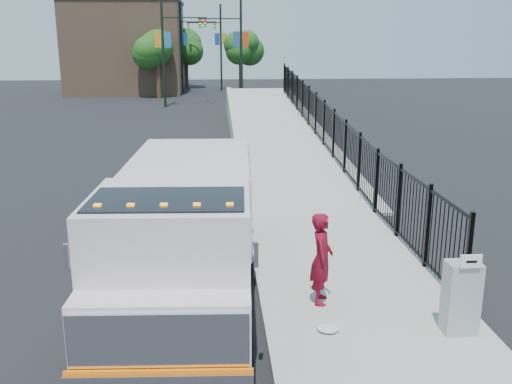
{
  "coord_description": "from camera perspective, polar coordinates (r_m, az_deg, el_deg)",
  "views": [
    {
      "loc": [
        -0.92,
        -11.25,
        4.92
      ],
      "look_at": [
        0.02,
        2.0,
        1.32
      ],
      "focal_mm": 40.0,
      "sensor_mm": 36.0,
      "label": 1
    }
  ],
  "objects": [
    {
      "name": "tree_0",
      "position": [
        49.0,
        -9.87,
        13.83
      ],
      "size": [
        2.91,
        2.91,
        5.46
      ],
      "color": "#382314",
      "rests_on": "ground"
    },
    {
      "name": "curb",
      "position": [
        10.48,
        1.48,
        -12.35
      ],
      "size": [
        0.3,
        12.0,
        0.16
      ],
      "primitive_type": "cube",
      "color": "#ADAAA3",
      "rests_on": "ground"
    },
    {
      "name": "arrow_sign",
      "position": [
        9.77,
        20.71,
        -6.5
      ],
      "size": [
        0.35,
        0.04,
        0.22
      ],
      "primitive_type": "cube",
      "color": "white",
      "rests_on": "utility_cabinet"
    },
    {
      "name": "tree_1",
      "position": [
        50.21,
        -1.53,
        14.02
      ],
      "size": [
        2.31,
        2.31,
        5.16
      ],
      "color": "#382314",
      "rests_on": "ground"
    },
    {
      "name": "truck",
      "position": [
        10.9,
        -7.19,
        -3.23
      ],
      "size": [
        2.88,
        7.92,
        2.68
      ],
      "rotation": [
        0.0,
        0.0,
        -0.05
      ],
      "color": "black",
      "rests_on": "ground"
    },
    {
      "name": "light_pole_3",
      "position": [
        56.27,
        -3.85,
        14.57
      ],
      "size": [
        3.78,
        0.22,
        8.0
      ],
      "color": "black",
      "rests_on": "ground"
    },
    {
      "name": "iron_fence",
      "position": [
        24.02,
        6.76,
        5.42
      ],
      "size": [
        0.1,
        28.0,
        1.8
      ],
      "primitive_type": "cube",
      "color": "black",
      "rests_on": "ground"
    },
    {
      "name": "building",
      "position": [
        55.85,
        -12.75,
        13.86
      ],
      "size": [
        10.0,
        10.0,
        8.0
      ],
      "primitive_type": "cube",
      "color": "#8C664C",
      "rests_on": "ground"
    },
    {
      "name": "ramp",
      "position": [
        27.86,
        2.29,
        4.98
      ],
      "size": [
        3.95,
        24.06,
        3.19
      ],
      "primitive_type": "cube",
      "rotation": [
        0.06,
        0.0,
        0.0
      ],
      "color": "#9E998E",
      "rests_on": "ground"
    },
    {
      "name": "light_pole_1",
      "position": [
        44.42,
        -1.91,
        14.44
      ],
      "size": [
        3.78,
        0.22,
        8.0
      ],
      "color": "black",
      "rests_on": "ground"
    },
    {
      "name": "sidewalk",
      "position": [
        10.83,
        11.9,
        -11.86
      ],
      "size": [
        3.55,
        12.0,
        0.12
      ],
      "primitive_type": "cube",
      "color": "#9E998E",
      "rests_on": "ground"
    },
    {
      "name": "worker",
      "position": [
        10.65,
        6.58,
        -6.61
      ],
      "size": [
        0.54,
        0.71,
        1.74
      ],
      "primitive_type": "imported",
      "rotation": [
        0.0,
        0.0,
        1.37
      ],
      "color": "maroon",
      "rests_on": "sidewalk"
    },
    {
      "name": "light_pole_0",
      "position": [
        42.63,
        -8.87,
        14.24
      ],
      "size": [
        3.77,
        0.22,
        8.0
      ],
      "color": "black",
      "rests_on": "ground"
    },
    {
      "name": "ground",
      "position": [
        12.32,
        0.58,
        -8.39
      ],
      "size": [
        120.0,
        120.0,
        0.0
      ],
      "primitive_type": "plane",
      "color": "black",
      "rests_on": "ground"
    },
    {
      "name": "debris",
      "position": [
        10.02,
        7.19,
        -13.3
      ],
      "size": [
        0.39,
        0.39,
        0.1
      ],
      "primitive_type": "ellipsoid",
      "color": "silver",
      "rests_on": "sidewalk"
    },
    {
      "name": "light_pole_2",
      "position": [
        53.37,
        -7.14,
        14.45
      ],
      "size": [
        3.77,
        0.22,
        8.0
      ],
      "color": "black",
      "rests_on": "ground"
    },
    {
      "name": "tree_2",
      "position": [
        59.07,
        -7.03,
        14.13
      ],
      "size": [
        3.25,
        3.25,
        5.63
      ],
      "color": "#382314",
      "rests_on": "ground"
    },
    {
      "name": "utility_cabinet",
      "position": [
        10.23,
        19.81,
        -9.9
      ],
      "size": [
        0.55,
        0.4,
        1.25
      ],
      "primitive_type": "cube",
      "color": "gray",
      "rests_on": "sidewalk"
    }
  ]
}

